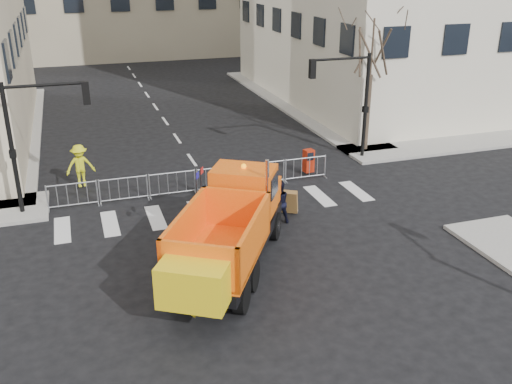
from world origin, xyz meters
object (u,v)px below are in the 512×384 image
object	(u,v)px
plow_truck	(229,228)
worker	(80,166)
cop_a	(273,188)
newspaper_box	(308,161)
cop_c	(225,185)
cop_b	(279,202)

from	to	relation	value
plow_truck	worker	bearing A→B (deg)	56.82
cop_a	newspaper_box	world-z (taller)	cop_a
plow_truck	worker	size ratio (longest dim) A/B	4.67
newspaper_box	cop_c	bearing A→B (deg)	-161.92
cop_b	cop_a	bearing A→B (deg)	-96.61
cop_c	newspaper_box	xyz separation A→B (m)	(4.81, 2.42, -0.27)
cop_a	worker	xyz separation A→B (m)	(-7.35, 4.95, 0.13)
cop_a	plow_truck	bearing A→B (deg)	43.33
plow_truck	worker	world-z (taller)	plow_truck
worker	plow_truck	bearing A→B (deg)	-72.82
newspaper_box	worker	bearing A→B (deg)	163.45
cop_a	cop_b	bearing A→B (deg)	71.66
cop_a	worker	bearing A→B (deg)	-44.45
plow_truck	cop_a	xyz separation A→B (m)	(3.01, 4.12, -0.58)
cop_c	worker	world-z (taller)	worker
cop_a	worker	world-z (taller)	worker
cop_c	worker	size ratio (longest dim) A/B	0.99
newspaper_box	plow_truck	bearing A→B (deg)	-137.23
plow_truck	newspaper_box	xyz separation A→B (m)	(6.08, 7.62, -0.88)
cop_a	cop_c	world-z (taller)	cop_a
cop_b	worker	distance (m)	9.41
cop_b	newspaper_box	size ratio (longest dim) A/B	1.57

